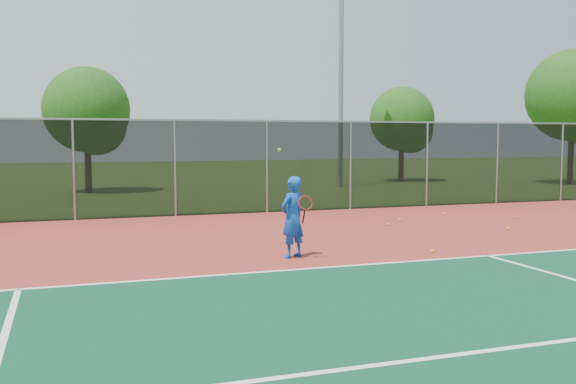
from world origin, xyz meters
name	(u,v)px	position (x,y,z in m)	size (l,w,h in m)	color
ground	(500,300)	(0.00, 0.00, 0.00)	(120.00, 120.00, 0.00)	#2F5017
court_apron	(430,273)	(0.00, 2.00, 0.01)	(30.00, 20.00, 0.02)	#9B3227
fence_back	(267,166)	(0.00, 12.00, 1.56)	(30.00, 0.06, 3.03)	black
tennis_player	(293,217)	(-1.87, 4.22, 0.86)	(0.73, 0.74, 2.24)	blue
practice_ball_1	(400,220)	(3.06, 8.62, 0.06)	(0.07, 0.07, 0.07)	#B6D919
practice_ball_2	(432,251)	(1.12, 3.73, 0.06)	(0.07, 0.07, 0.07)	#B6D919
practice_ball_3	(388,224)	(2.27, 7.85, 0.06)	(0.07, 0.07, 0.07)	#B6D919
practice_ball_4	(515,217)	(6.75, 8.10, 0.06)	(0.07, 0.07, 0.07)	#B6D919
practice_ball_5	(508,228)	(4.88, 6.06, 0.06)	(0.07, 0.07, 0.07)	#B6D919
practice_ball_6	(445,213)	(5.22, 9.60, 0.06)	(0.07, 0.07, 0.07)	#B6D919
floodlight_n	(341,49)	(6.78, 21.39, 6.82)	(0.90, 0.40, 12.09)	gray
tree_back_left	(89,114)	(-5.15, 22.29, 3.55)	(3.85, 3.85, 5.66)	#382014
tree_back_mid	(404,122)	(11.92, 24.19, 3.36)	(3.65, 3.65, 5.36)	#382014
tree_back_right	(575,100)	(19.33, 19.23, 4.48)	(4.86, 4.86, 7.14)	#382014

